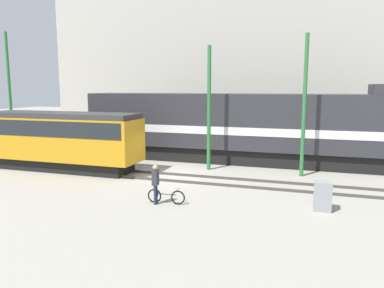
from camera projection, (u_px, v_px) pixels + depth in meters
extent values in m
plane|color=#9E998C|center=(171.00, 176.00, 21.02)|extent=(120.00, 120.00, 0.00)
cube|color=#47423D|center=(162.00, 180.00, 19.80)|extent=(60.00, 0.07, 0.14)
cube|color=#47423D|center=(172.00, 174.00, 21.15)|extent=(60.00, 0.07, 0.14)
cube|color=#47423D|center=(194.00, 160.00, 25.06)|extent=(60.00, 0.07, 0.14)
cube|color=#47423D|center=(201.00, 157.00, 26.41)|extent=(60.00, 0.07, 0.14)
cube|color=#B7B2A8|center=(229.00, 67.00, 33.48)|extent=(31.63, 6.00, 13.48)
cube|color=black|center=(241.00, 155.00, 24.75)|extent=(19.46, 2.55, 1.00)
cube|color=#2D2D33|center=(242.00, 121.00, 24.41)|extent=(21.16, 3.00, 3.51)
cube|color=white|center=(241.00, 129.00, 24.49)|extent=(20.73, 3.04, 0.50)
cube|color=black|center=(63.00, 164.00, 22.51)|extent=(8.55, 2.00, 0.70)
cube|color=orange|center=(62.00, 138.00, 22.27)|extent=(9.71, 2.50, 2.46)
cube|color=#1E2328|center=(61.00, 127.00, 22.16)|extent=(9.32, 2.54, 0.90)
cube|color=#333333|center=(61.00, 115.00, 22.06)|extent=(9.52, 2.38, 0.30)
torus|color=black|center=(178.00, 198.00, 15.83)|extent=(0.62, 0.10, 0.62)
torus|color=black|center=(155.00, 196.00, 16.08)|extent=(0.62, 0.10, 0.62)
cylinder|color=black|center=(166.00, 194.00, 15.94)|extent=(0.89, 0.10, 0.04)
cylinder|color=black|center=(158.00, 193.00, 16.03)|extent=(0.03, 0.03, 0.28)
cylinder|color=#262626|center=(178.00, 189.00, 15.78)|extent=(0.05, 0.44, 0.02)
cylinder|color=#232D4C|center=(156.00, 194.00, 15.97)|extent=(0.11, 0.11, 0.84)
cylinder|color=#232D4C|center=(155.00, 195.00, 15.82)|extent=(0.11, 0.11, 0.84)
cube|color=#333338|center=(155.00, 178.00, 15.79)|extent=(0.24, 0.37, 0.64)
sphere|color=tan|center=(155.00, 167.00, 15.72)|extent=(0.23, 0.23, 0.23)
cylinder|color=#2D7238|center=(10.00, 95.00, 26.47)|extent=(0.20, 0.20, 8.75)
cylinder|color=#2D7238|center=(209.00, 109.00, 22.09)|extent=(0.22, 0.22, 7.33)
cylinder|color=#2D7238|center=(304.00, 106.00, 20.40)|extent=(0.21, 0.21, 7.79)
cube|color=gray|center=(323.00, 196.00, 15.05)|extent=(0.70, 0.60, 1.20)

